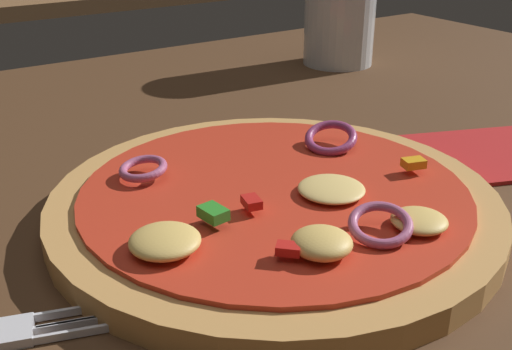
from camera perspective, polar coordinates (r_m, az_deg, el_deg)
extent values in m
cube|color=#4C301C|center=(0.33, -3.01, -11.22)|extent=(1.31, 0.97, 0.03)
cylinder|color=tan|center=(0.38, 1.68, -2.72)|extent=(0.27, 0.27, 0.02)
cylinder|color=red|center=(0.37, 1.70, -1.45)|extent=(0.24, 0.24, 0.00)
ellipsoid|color=#EFCC72|center=(0.37, 7.00, -1.27)|extent=(0.04, 0.04, 0.01)
ellipsoid|color=#E5BC60|center=(0.31, -8.44, -6.05)|extent=(0.04, 0.04, 0.01)
ellipsoid|color=#E5BC60|center=(0.34, 14.88, -4.10)|extent=(0.03, 0.03, 0.01)
ellipsoid|color=#E5BC60|center=(0.31, 6.10, -6.25)|extent=(0.03, 0.03, 0.01)
torus|color=#B25984|center=(0.33, 11.44, -4.50)|extent=(0.05, 0.05, 0.01)
torus|color=#93386B|center=(0.43, 6.94, 3.44)|extent=(0.05, 0.05, 0.02)
torus|color=#B25984|center=(0.39, -10.63, 0.55)|extent=(0.04, 0.03, 0.01)
cube|color=red|center=(0.34, -0.41, -2.52)|extent=(0.01, 0.01, 0.01)
cube|color=red|center=(0.30, 3.02, -6.85)|extent=(0.01, 0.01, 0.00)
cube|color=#2D8C28|center=(0.33, -3.98, -3.54)|extent=(0.01, 0.02, 0.01)
cube|color=orange|center=(0.40, 14.38, 1.07)|extent=(0.02, 0.01, 0.01)
cube|color=silver|center=(0.31, -21.62, -13.41)|extent=(0.02, 0.02, 0.00)
cube|color=silver|center=(0.30, -16.10, -13.86)|extent=(0.04, 0.01, 0.00)
cube|color=silver|center=(0.30, -16.12, -13.21)|extent=(0.04, 0.01, 0.00)
cube|color=silver|center=(0.30, -16.15, -12.58)|extent=(0.04, 0.01, 0.00)
cube|color=silver|center=(0.31, -16.17, -11.96)|extent=(0.04, 0.01, 0.00)
cylinder|color=gold|center=(0.73, 7.69, 13.16)|extent=(0.07, 0.07, 0.08)
cube|color=#B21E1E|center=(0.50, 21.76, 1.90)|extent=(0.17, 0.14, 0.00)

